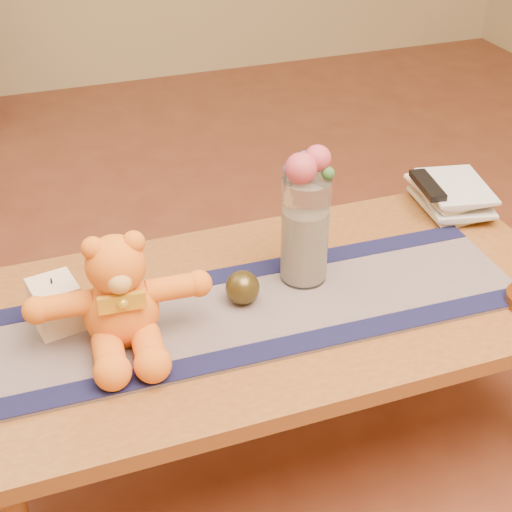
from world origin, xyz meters
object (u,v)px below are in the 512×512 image
object	(u,v)px
teddy_bear	(119,291)
tv_remote	(428,185)
glass_vase	(305,230)
bronze_ball	(243,288)
pillar_candle	(56,305)
book_bottom	(423,207)

from	to	relation	value
teddy_bear	tv_remote	bearing A→B (deg)	20.03
tv_remote	teddy_bear	bearing A→B (deg)	-154.96
glass_vase	bronze_ball	size ratio (longest dim) A/B	3.35
pillar_candle	tv_remote	distance (m)	1.02
tv_remote	bronze_ball	bearing A→B (deg)	-150.83
pillar_candle	bronze_ball	distance (m)	0.41
pillar_candle	glass_vase	xyz separation A→B (m)	(0.57, -0.01, 0.07)
glass_vase	book_bottom	xyz separation A→B (m)	(0.44, 0.19, -0.13)
book_bottom	tv_remote	size ratio (longest dim) A/B	1.39
glass_vase	tv_remote	xyz separation A→B (m)	(0.44, 0.18, -0.05)
pillar_candle	bronze_ball	xyz separation A→B (m)	(0.40, -0.05, -0.02)
bronze_ball	book_bottom	xyz separation A→B (m)	(0.61, 0.24, -0.04)
teddy_bear	book_bottom	distance (m)	0.93
glass_vase	bronze_ball	xyz separation A→B (m)	(-0.17, -0.04, -0.09)
teddy_bear	glass_vase	world-z (taller)	glass_vase
bronze_ball	teddy_bear	bearing A→B (deg)	-173.15
glass_vase	pillar_candle	bearing A→B (deg)	179.01
teddy_bear	book_bottom	xyz separation A→B (m)	(0.88, 0.27, -0.12)
book_bottom	tv_remote	bearing A→B (deg)	-93.00
teddy_bear	tv_remote	size ratio (longest dim) A/B	2.24
pillar_candle	tv_remote	bearing A→B (deg)	9.69
pillar_candle	tv_remote	size ratio (longest dim) A/B	0.70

